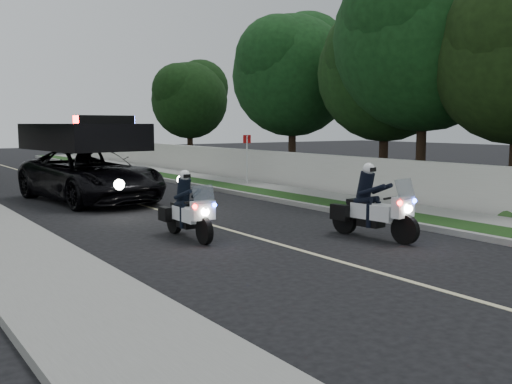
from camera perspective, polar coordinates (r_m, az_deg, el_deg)
ground at (r=11.33m, az=8.98°, el=-6.99°), size 120.00×120.00×0.00m
curb_right at (r=21.60m, az=-1.41°, el=-0.17°), size 0.20×60.00×0.15m
grass_verge at (r=21.98m, az=0.12°, el=-0.04°), size 1.20×60.00×0.16m
sidewalk_right at (r=22.74m, az=2.82°, el=0.18°), size 1.40×60.00×0.16m
property_wall at (r=23.29m, az=4.79°, el=1.98°), size 0.22×60.00×1.50m
curb_left at (r=18.48m, az=-23.23°, el=-1.89°), size 0.20×60.00×0.15m
lane_marking at (r=19.69m, az=-11.46°, el=-1.18°), size 0.12×50.00×0.01m
police_moto_left at (r=13.69m, az=-6.68°, el=-4.56°), size 0.71×1.91×1.61m
police_moto_right at (r=13.85m, az=11.36°, el=-4.51°), size 0.99×2.16×1.78m
police_suv at (r=20.85m, az=-15.92°, el=-0.88°), size 3.74×6.79×3.15m
sign_post at (r=24.72m, az=-0.89°, el=0.53°), size 0.42×0.42×2.27m
tree_right_a at (r=20.62m, az=23.91°, el=-1.29°), size 5.78×5.78×9.23m
tree_right_b at (r=22.37m, az=15.77°, el=-0.38°), size 6.71×6.71×11.02m
tree_right_c at (r=24.15m, az=12.33°, el=0.23°), size 5.75×5.75×9.03m
tree_right_d at (r=28.11m, az=3.54°, el=1.27°), size 7.09×7.09×9.56m
tree_right_e at (r=37.29m, az=-6.47°, el=2.59°), size 5.53×5.53×8.01m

